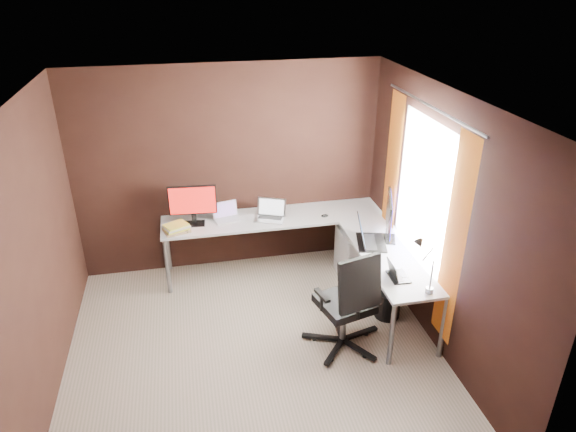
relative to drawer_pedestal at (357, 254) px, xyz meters
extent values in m
cube|color=#BDA693|center=(-1.43, -1.15, -0.30)|extent=(3.60, 3.60, 0.00)
cube|color=white|center=(-1.43, -1.15, 2.20)|extent=(3.60, 3.60, 0.00)
cube|color=black|center=(-1.43, 0.65, 0.95)|extent=(3.60, 0.00, 2.50)
cube|color=black|center=(-1.43, -2.95, 0.95)|extent=(3.60, 0.00, 2.50)
cube|color=black|center=(-3.23, -1.15, 0.95)|extent=(0.00, 3.60, 2.50)
cube|color=black|center=(0.37, -1.15, 0.95)|extent=(0.00, 3.60, 2.50)
cube|color=white|center=(0.36, -0.80, 1.15)|extent=(0.00, 1.00, 1.30)
cube|color=orange|center=(0.32, -1.53, 0.95)|extent=(0.01, 0.35, 2.00)
cube|color=orange|center=(0.32, -0.08, 0.95)|extent=(0.01, 0.35, 2.00)
cylinder|color=slate|center=(0.32, -0.80, 1.98)|extent=(0.02, 1.90, 0.02)
cube|color=silver|center=(-0.96, 0.35, 0.41)|extent=(2.65, 0.60, 0.03)
cube|color=silver|center=(0.07, -0.78, 0.41)|extent=(0.60, 1.65, 0.03)
cylinder|color=slate|center=(-2.24, 0.09, 0.05)|extent=(0.05, 0.05, 0.70)
cylinder|color=slate|center=(-2.24, 0.61, 0.05)|extent=(0.05, 0.05, 0.70)
cylinder|color=slate|center=(-0.19, -1.56, 0.05)|extent=(0.05, 0.05, 0.70)
cylinder|color=slate|center=(0.33, -1.56, 0.05)|extent=(0.05, 0.05, 0.70)
cylinder|color=slate|center=(0.33, 0.61, 0.05)|extent=(0.05, 0.05, 0.70)
cube|color=silver|center=(0.00, 0.00, 0.00)|extent=(0.42, 0.50, 0.60)
cube|color=black|center=(-1.89, 0.34, 0.44)|extent=(0.25, 0.17, 0.01)
cube|color=black|center=(-1.89, 0.36, 0.50)|extent=(0.06, 0.04, 0.11)
cube|color=black|center=(-1.89, 0.36, 0.73)|extent=(0.55, 0.07, 0.35)
cube|color=red|center=(-1.89, 0.35, 0.73)|extent=(0.52, 0.05, 0.32)
cube|color=black|center=(0.18, -0.47, 0.44)|extent=(0.22, 0.27, 0.01)
cube|color=black|center=(0.16, -0.46, 0.50)|extent=(0.05, 0.06, 0.11)
cube|color=black|center=(0.16, -0.46, 0.74)|extent=(0.24, 0.59, 0.38)
cube|color=#1413C6|center=(0.17, -0.47, 0.74)|extent=(0.21, 0.55, 0.35)
cube|color=silver|center=(-1.51, 0.38, 0.44)|extent=(0.33, 0.27, 0.02)
cube|color=silver|center=(-1.52, 0.45, 0.54)|extent=(0.30, 0.12, 0.19)
cube|color=#8866A8|center=(-1.52, 0.45, 0.54)|extent=(0.26, 0.10, 0.16)
cube|color=silver|center=(-1.01, 0.29, 0.44)|extent=(0.41, 0.35, 0.02)
cube|color=silver|center=(-0.98, 0.37, 0.55)|extent=(0.34, 0.19, 0.21)
cube|color=silver|center=(-0.98, 0.36, 0.55)|extent=(0.30, 0.17, 0.18)
cube|color=black|center=(-0.04, -0.50, 0.44)|extent=(0.40, 0.49, 0.02)
cube|color=black|center=(-0.15, -0.48, 0.58)|extent=(0.18, 0.43, 0.27)
cube|color=#19283D|center=(-0.14, -0.48, 0.58)|extent=(0.15, 0.38, 0.23)
cube|color=black|center=(-0.01, -1.20, 0.44)|extent=(0.18, 0.25, 0.02)
cube|color=black|center=(-0.08, -1.20, 0.52)|extent=(0.06, 0.25, 0.16)
cube|color=#D45493|center=(-0.07, -1.20, 0.52)|extent=(0.05, 0.22, 0.13)
cube|color=#A07E56|center=(-2.10, 0.21, 0.44)|extent=(0.33, 0.29, 0.03)
cube|color=#ECEF49|center=(-2.10, 0.21, 0.47)|extent=(0.31, 0.28, 0.02)
cube|color=silver|center=(-2.10, 0.21, 0.49)|extent=(0.33, 0.30, 0.02)
cube|color=#ECEF49|center=(-2.10, 0.21, 0.51)|extent=(0.30, 0.28, 0.02)
ellipsoid|color=black|center=(-1.99, 0.15, 0.45)|extent=(0.09, 0.06, 0.03)
ellipsoid|color=black|center=(-0.36, 0.21, 0.45)|extent=(0.10, 0.09, 0.03)
cylinder|color=slate|center=(0.16, -1.50, 0.46)|extent=(0.07, 0.07, 0.05)
cylinder|color=slate|center=(0.16, -1.50, 0.63)|extent=(0.02, 0.02, 0.29)
cylinder|color=slate|center=(0.11, -1.47, 0.83)|extent=(0.02, 0.16, 0.22)
cone|color=slate|center=(0.06, -1.40, 0.90)|extent=(0.09, 0.12, 0.12)
cylinder|color=slate|center=(-0.54, -1.18, -0.04)|extent=(0.06, 0.06, 0.39)
cube|color=black|center=(-0.54, -1.18, 0.19)|extent=(0.58, 0.58, 0.08)
cube|color=black|center=(-0.48, -1.40, 0.55)|extent=(0.45, 0.23, 0.52)
cylinder|color=black|center=(0.07, -0.85, -0.15)|extent=(0.35, 0.35, 0.31)
camera|label=1|loc=(-1.91, -5.07, 3.16)|focal=32.00mm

